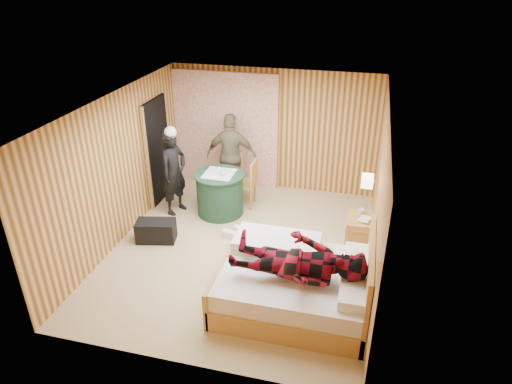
% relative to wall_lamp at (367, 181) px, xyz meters
% --- Properties ---
extents(floor, '(4.20, 5.00, 0.01)m').
position_rel_wall_lamp_xyz_m(floor, '(-1.92, -0.45, -1.30)').
color(floor, tan).
rests_on(floor, ground).
extents(ceiling, '(4.20, 5.00, 0.01)m').
position_rel_wall_lamp_xyz_m(ceiling, '(-1.92, -0.45, 1.20)').
color(ceiling, white).
rests_on(ceiling, wall_back).
extents(wall_back, '(4.20, 0.02, 2.50)m').
position_rel_wall_lamp_xyz_m(wall_back, '(-1.92, 2.05, -0.05)').
color(wall_back, '#E49E57').
rests_on(wall_back, floor).
extents(wall_left, '(0.02, 5.00, 2.50)m').
position_rel_wall_lamp_xyz_m(wall_left, '(-4.02, -0.45, -0.05)').
color(wall_left, '#E49E57').
rests_on(wall_left, floor).
extents(wall_right, '(0.02, 5.00, 2.50)m').
position_rel_wall_lamp_xyz_m(wall_right, '(0.18, -0.45, -0.05)').
color(wall_right, '#E49E57').
rests_on(wall_right, floor).
extents(curtain, '(2.20, 0.08, 2.40)m').
position_rel_wall_lamp_xyz_m(curtain, '(-2.92, 1.98, -0.10)').
color(curtain, white).
rests_on(curtain, floor).
extents(doorway, '(0.06, 0.90, 2.05)m').
position_rel_wall_lamp_xyz_m(doorway, '(-3.98, 0.95, -0.28)').
color(doorway, black).
rests_on(doorway, floor).
extents(wall_lamp, '(0.26, 0.24, 0.16)m').
position_rel_wall_lamp_xyz_m(wall_lamp, '(0.00, 0.00, 0.00)').
color(wall_lamp, gold).
rests_on(wall_lamp, wall_right).
extents(bed, '(2.10, 1.65, 1.14)m').
position_rel_wall_lamp_xyz_m(bed, '(-0.80, -1.52, -0.97)').
color(bed, tan).
rests_on(bed, floor).
extents(nightstand, '(0.43, 0.59, 0.57)m').
position_rel_wall_lamp_xyz_m(nightstand, '(-0.04, 0.11, -1.01)').
color(nightstand, tan).
rests_on(nightstand, floor).
extents(round_table, '(0.94, 0.94, 0.83)m').
position_rel_wall_lamp_xyz_m(round_table, '(-2.65, 0.67, -0.88)').
color(round_table, '#1D3E2A').
rests_on(round_table, floor).
extents(chair_far, '(0.43, 0.43, 0.93)m').
position_rel_wall_lamp_xyz_m(chair_far, '(-2.65, 1.40, -0.76)').
color(chair_far, tan).
rests_on(chair_far, floor).
extents(chair_near, '(0.43, 0.43, 0.95)m').
position_rel_wall_lamp_xyz_m(chair_near, '(-2.21, 1.10, -0.75)').
color(chair_near, tan).
rests_on(chair_near, floor).
extents(duffel_bag, '(0.72, 0.48, 0.37)m').
position_rel_wall_lamp_xyz_m(duffel_bag, '(-3.42, -0.53, -1.11)').
color(duffel_bag, black).
rests_on(duffel_bag, floor).
extents(sneaker_left, '(0.31, 0.14, 0.13)m').
position_rel_wall_lamp_xyz_m(sneaker_left, '(-2.04, 0.05, -1.23)').
color(sneaker_left, white).
rests_on(sneaker_left, floor).
extents(sneaker_right, '(0.31, 0.19, 0.13)m').
position_rel_wall_lamp_xyz_m(sneaker_right, '(-2.21, -0.15, -1.23)').
color(sneaker_right, white).
rests_on(sneaker_right, floor).
extents(woman_standing, '(0.56, 0.69, 1.63)m').
position_rel_wall_lamp_xyz_m(woman_standing, '(-3.48, 0.52, -0.48)').
color(woman_standing, black).
rests_on(woman_standing, floor).
extents(man_at_table, '(1.04, 0.51, 1.72)m').
position_rel_wall_lamp_xyz_m(man_at_table, '(-2.65, 1.45, -0.44)').
color(man_at_table, '#6A6247').
rests_on(man_at_table, floor).
extents(man_on_bed, '(0.86, 0.67, 1.77)m').
position_rel_wall_lamp_xyz_m(man_on_bed, '(-0.77, -1.75, -0.30)').
color(man_on_bed, maroon).
rests_on(man_on_bed, bed).
extents(book_lower, '(0.20, 0.25, 0.02)m').
position_rel_wall_lamp_xyz_m(book_lower, '(-0.04, 0.06, -0.72)').
color(book_lower, white).
rests_on(book_lower, nightstand).
extents(book_upper, '(0.23, 0.27, 0.02)m').
position_rel_wall_lamp_xyz_m(book_upper, '(-0.04, 0.06, -0.70)').
color(book_upper, white).
rests_on(book_upper, nightstand).
extents(cup_nightstand, '(0.10, 0.10, 0.09)m').
position_rel_wall_lamp_xyz_m(cup_nightstand, '(-0.04, 0.24, -0.69)').
color(cup_nightstand, white).
rests_on(cup_nightstand, nightstand).
extents(cup_table, '(0.13, 0.13, 0.10)m').
position_rel_wall_lamp_xyz_m(cup_table, '(-2.55, 0.62, -0.42)').
color(cup_table, white).
rests_on(cup_table, round_table).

